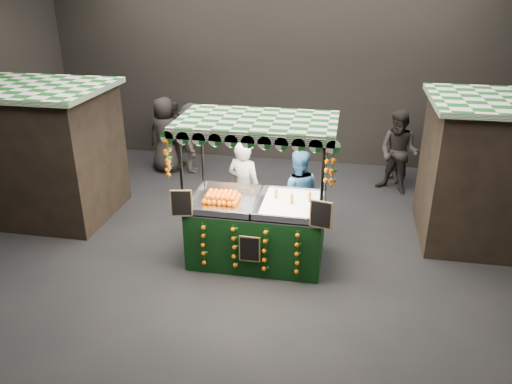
# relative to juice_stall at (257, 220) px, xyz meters

# --- Properties ---
(ground) EXTENTS (12.00, 12.00, 0.00)m
(ground) POSITION_rel_juice_stall_xyz_m (-0.19, 0.06, -0.77)
(ground) COLOR black
(ground) RESTS_ON ground
(market_hall) EXTENTS (12.10, 10.10, 5.05)m
(market_hall) POSITION_rel_juice_stall_xyz_m (-0.19, 0.06, 2.62)
(market_hall) COLOR black
(market_hall) RESTS_ON ground
(neighbour_stall_left) EXTENTS (3.00, 2.20, 2.60)m
(neighbour_stall_left) POSITION_rel_juice_stall_xyz_m (-4.59, 1.06, 0.54)
(neighbour_stall_left) COLOR black
(neighbour_stall_left) RESTS_ON ground
(neighbour_stall_right) EXTENTS (3.00, 2.20, 2.60)m
(neighbour_stall_right) POSITION_rel_juice_stall_xyz_m (4.21, 1.56, 0.54)
(neighbour_stall_right) COLOR black
(neighbour_stall_right) RESTS_ON ground
(juice_stall) EXTENTS (2.55, 1.50, 2.47)m
(juice_stall) POSITION_rel_juice_stall_xyz_m (0.00, 0.00, 0.00)
(juice_stall) COLOR black
(juice_stall) RESTS_ON ground
(vendor_grey) EXTENTS (0.79, 0.65, 1.85)m
(vendor_grey) POSITION_rel_juice_stall_xyz_m (-0.40, 0.86, 0.16)
(vendor_grey) COLOR gray
(vendor_grey) RESTS_ON ground
(vendor_blue) EXTENTS (0.89, 0.73, 1.67)m
(vendor_blue) POSITION_rel_juice_stall_xyz_m (0.55, 1.01, 0.07)
(vendor_blue) COLOR #2A5588
(vendor_blue) RESTS_ON ground
(shopper_0) EXTENTS (0.60, 0.44, 1.53)m
(shopper_0) POSITION_rel_juice_stall_xyz_m (-4.28, 2.58, -0.00)
(shopper_0) COLOR #282520
(shopper_0) RESTS_ON ground
(shopper_1) EXTENTS (1.12, 1.04, 1.84)m
(shopper_1) POSITION_rel_juice_stall_xyz_m (2.49, 3.45, 0.16)
(shopper_1) COLOR black
(shopper_1) RESTS_ON ground
(shopper_2) EXTENTS (1.06, 0.74, 1.67)m
(shopper_2) POSITION_rel_juice_stall_xyz_m (-2.84, 4.10, 0.07)
(shopper_2) COLOR #272320
(shopper_2) RESTS_ON ground
(shopper_3) EXTENTS (1.16, 0.98, 1.55)m
(shopper_3) POSITION_rel_juice_stall_xyz_m (3.47, 3.68, 0.01)
(shopper_3) COLOR black
(shopper_3) RESTS_ON ground
(shopper_4) EXTENTS (0.94, 0.65, 1.83)m
(shopper_4) POSITION_rel_juice_stall_xyz_m (-2.97, 3.74, 0.15)
(shopper_4) COLOR black
(shopper_4) RESTS_ON ground
(shopper_5) EXTENTS (0.57, 1.45, 1.53)m
(shopper_5) POSITION_rel_juice_stall_xyz_m (4.31, 2.78, -0.00)
(shopper_5) COLOR black
(shopper_5) RESTS_ON ground
(shopper_6) EXTENTS (0.58, 0.72, 1.71)m
(shopper_6) POSITION_rel_juice_stall_xyz_m (2.49, 4.04, 0.09)
(shopper_6) COLOR black
(shopper_6) RESTS_ON ground
(shopper_7) EXTENTS (0.90, 1.23, 1.70)m
(shopper_7) POSITION_rel_juice_stall_xyz_m (-2.30, 3.79, 0.09)
(shopper_7) COLOR #2B2723
(shopper_7) RESTS_ON ground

